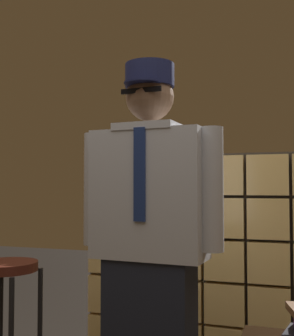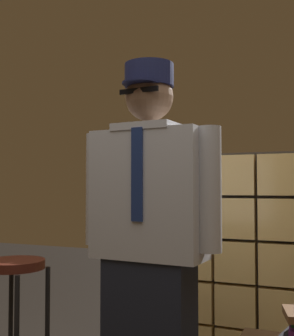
# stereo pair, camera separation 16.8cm
# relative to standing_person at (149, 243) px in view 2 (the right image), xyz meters

# --- Properties ---
(glass_block_wall) EXTENTS (1.75, 0.10, 1.46)m
(glass_block_wall) POSITION_rel_standing_person_xyz_m (0.07, 1.00, -0.23)
(glass_block_wall) COLOR #F2C672
(glass_block_wall) RESTS_ON ground
(standing_person) EXTENTS (0.72, 0.32, 1.80)m
(standing_person) POSITION_rel_standing_person_xyz_m (0.00, 0.00, 0.00)
(standing_person) COLOR #1E2333
(standing_person) RESTS_ON ground
(bar_stool) EXTENTS (0.34, 0.34, 0.80)m
(bar_stool) POSITION_rel_standing_person_xyz_m (-0.85, 0.05, -0.35)
(bar_stool) COLOR #592319
(bar_stool) RESTS_ON ground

